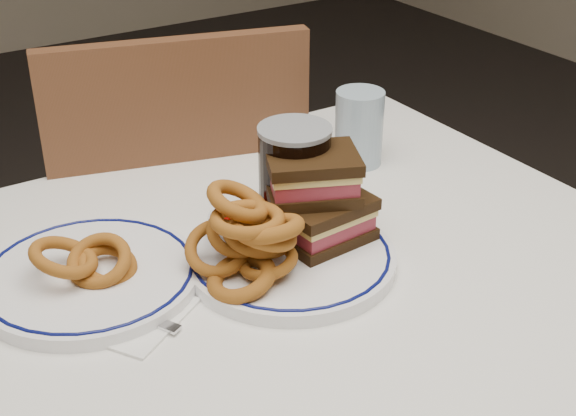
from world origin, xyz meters
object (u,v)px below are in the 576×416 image
reuben_sandwich (318,197)px  far_plate (90,276)px  chair_far (178,238)px  main_plate (290,257)px  beer_mug (297,182)px

reuben_sandwich → far_plate: (-0.29, 0.09, -0.07)m
chair_far → reuben_sandwich: (0.00, -0.48, 0.31)m
main_plate → far_plate: (-0.24, 0.10, 0.00)m
main_plate → far_plate: size_ratio=0.99×
main_plate → reuben_sandwich: bearing=15.2°
chair_far → beer_mug: size_ratio=5.76×
reuben_sandwich → beer_mug: size_ratio=0.89×
main_plate → chair_far: bearing=83.9°
main_plate → beer_mug: beer_mug is taller
reuben_sandwich → far_plate: bearing=163.7°
main_plate → far_plate: same height
beer_mug → far_plate: (-0.29, 0.04, -0.07)m
main_plate → reuben_sandwich: reuben_sandwich is taller
chair_far → beer_mug: 0.54m
chair_far → main_plate: (-0.05, -0.49, 0.24)m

